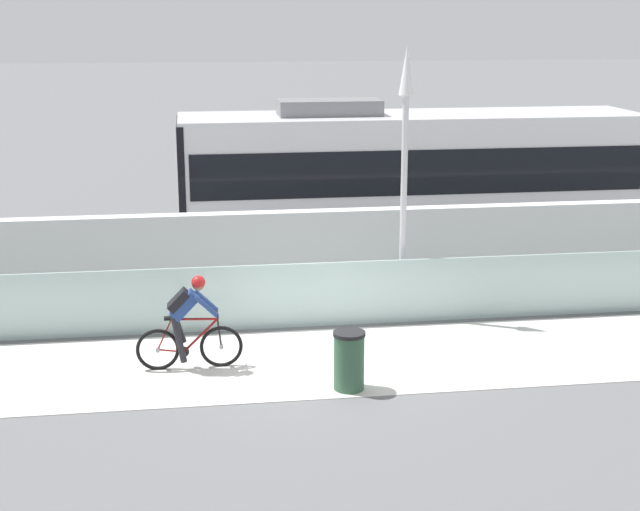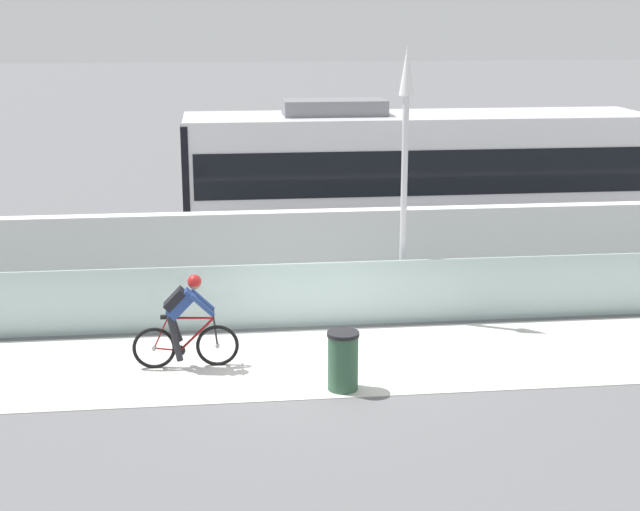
# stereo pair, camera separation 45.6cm
# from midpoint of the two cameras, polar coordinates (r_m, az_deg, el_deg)

# --- Properties ---
(ground_plane) EXTENTS (200.00, 200.00, 0.00)m
(ground_plane) POSITION_cam_midpoint_polar(r_m,az_deg,el_deg) (15.85, 0.51, -6.58)
(ground_plane) COLOR slate
(bike_path_deck) EXTENTS (32.00, 3.20, 0.01)m
(bike_path_deck) POSITION_cam_midpoint_polar(r_m,az_deg,el_deg) (15.85, 0.51, -6.56)
(bike_path_deck) COLOR silver
(bike_path_deck) RESTS_ON ground
(glass_parapet) EXTENTS (32.00, 0.05, 1.24)m
(glass_parapet) POSITION_cam_midpoint_polar(r_m,az_deg,el_deg) (17.38, -0.24, -2.46)
(glass_parapet) COLOR #ADC6C1
(glass_parapet) RESTS_ON ground
(concrete_barrier_wall) EXTENTS (32.00, 0.36, 1.86)m
(concrete_barrier_wall) POSITION_cam_midpoint_polar(r_m,az_deg,el_deg) (19.01, -0.85, 0.02)
(concrete_barrier_wall) COLOR white
(concrete_barrier_wall) RESTS_ON ground
(tram_rail_near) EXTENTS (32.00, 0.08, 0.01)m
(tram_rail_near) POSITION_cam_midpoint_polar(r_m,az_deg,el_deg) (21.64, -1.50, -0.69)
(tram_rail_near) COLOR #595654
(tram_rail_near) RESTS_ON ground
(tram_rail_far) EXTENTS (32.00, 0.08, 0.01)m
(tram_rail_far) POSITION_cam_midpoint_polar(r_m,az_deg,el_deg) (23.02, -1.83, 0.26)
(tram_rail_far) COLOR #595654
(tram_rail_far) RESTS_ON ground
(tram) EXTENTS (11.06, 2.54, 3.81)m
(tram) POSITION_cam_midpoint_polar(r_m,az_deg,el_deg) (22.42, 6.47, 4.72)
(tram) COLOR silver
(tram) RESTS_ON ground
(cyclist_on_bike) EXTENTS (1.77, 0.58, 1.61)m
(cyclist_on_bike) POSITION_cam_midpoint_polar(r_m,az_deg,el_deg) (15.47, -7.54, -4.10)
(cyclist_on_bike) COLOR black
(cyclist_on_bike) RESTS_ON ground
(lamp_post_antenna) EXTENTS (0.28, 0.28, 5.20)m
(lamp_post_antenna) POSITION_cam_midpoint_polar(r_m,az_deg,el_deg) (17.39, 6.03, 6.50)
(lamp_post_antenna) COLOR gray
(lamp_post_antenna) RESTS_ON ground
(trash_bin) EXTENTS (0.51, 0.51, 0.96)m
(trash_bin) POSITION_cam_midpoint_polar(r_m,az_deg,el_deg) (14.56, 2.33, -6.53)
(trash_bin) COLOR #33593F
(trash_bin) RESTS_ON ground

